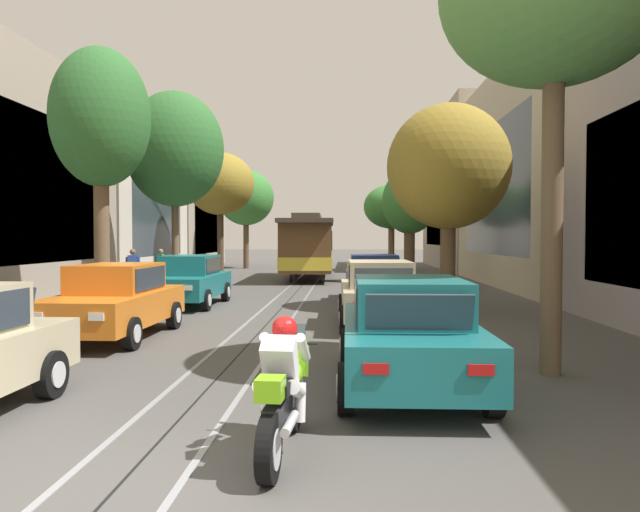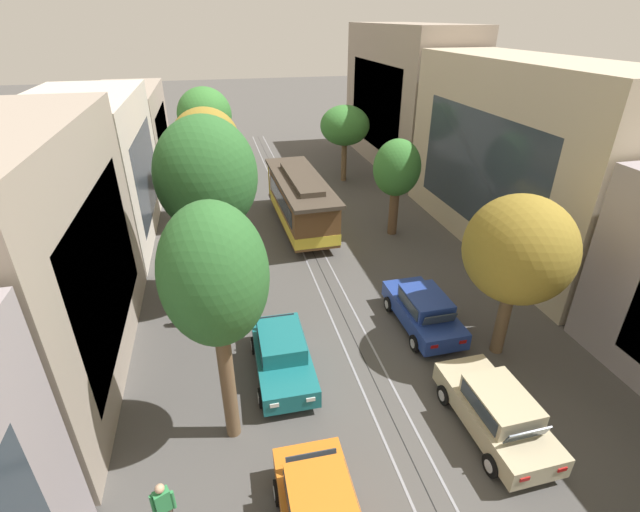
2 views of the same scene
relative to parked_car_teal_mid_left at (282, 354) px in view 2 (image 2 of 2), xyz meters
The scene contains 18 objects.
ground_plane 5.99m from the parked_car_teal_mid_left, 59.84° to the left, with size 160.00×160.00×0.00m, color #4C4947.
trolley_track_rails 8.45m from the parked_car_teal_mid_left, 69.22° to the left, with size 1.14×55.30×0.01m.
building_facade_left 11.16m from the parked_car_teal_mid_left, 136.55° to the left, with size 5.53×47.00×8.51m.
building_facade_right 17.90m from the parked_car_teal_mid_left, 38.26° to the left, with size 5.15×47.00×10.62m.
parked_car_teal_mid_left is the anchor object (origin of this frame).
parked_car_beige_second_right 6.98m from the parked_car_teal_mid_left, 34.42° to the right, with size 2.06×4.39×1.58m.
parked_car_blue_mid_right 6.02m from the parked_car_teal_mid_left, 13.06° to the left, with size 2.03×4.37×1.58m.
street_tree_kerb_left_second 5.44m from the parked_car_teal_mid_left, 129.64° to the right, with size 2.72×2.70×7.41m.
street_tree_kerb_left_mid 7.36m from the parked_car_teal_mid_left, 110.60° to the left, with size 3.94×3.50×7.99m.
street_tree_kerb_left_fourth 14.63m from the parked_car_teal_mid_left, 98.05° to the left, with size 3.70×3.70×6.78m.
street_tree_kerb_left_far 22.64m from the parked_car_teal_mid_left, 95.05° to the left, with size 3.83×4.15×6.77m.
street_tree_kerb_right_second 8.70m from the parked_car_teal_mid_left, ahead, with size 3.64×3.73×6.11m.
street_tree_kerb_right_mid 13.14m from the parked_car_teal_mid_left, 51.62° to the left, with size 2.61×2.29×5.43m.
street_tree_kerb_right_fourth 21.58m from the parked_car_teal_mid_left, 68.50° to the left, with size 3.56×3.50×5.52m.
cable_car_trolley 12.10m from the parked_car_teal_mid_left, 75.69° to the left, with size 2.81×9.17×3.28m.
pedestrian_on_left_pavement 4.71m from the parked_car_teal_mid_left, 131.09° to the left, with size 0.55×0.30×1.71m.
pedestrian_on_right_pavement 6.06m from the parked_car_teal_mid_left, 125.96° to the right, with size 0.55×0.34×1.73m.
pedestrian_crossing_far 8.40m from the parked_car_teal_mid_left, 113.44° to the left, with size 0.55×0.36×1.63m.
Camera 2 is at (-4.49, 1.63, 11.12)m, focal length 25.42 mm.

